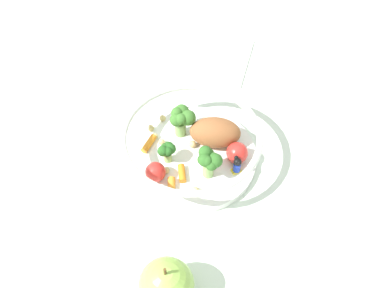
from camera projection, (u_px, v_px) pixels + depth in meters
ground_plane at (197, 160)px, 0.75m from camera, size 2.40×2.40×0.00m
food_container at (195, 144)px, 0.72m from camera, size 0.21×0.21×0.06m
loose_apple at (166, 285)px, 0.59m from camera, size 0.07×0.07×0.08m
folded_napkin at (220, 58)px, 0.88m from camera, size 0.13×0.10×0.01m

